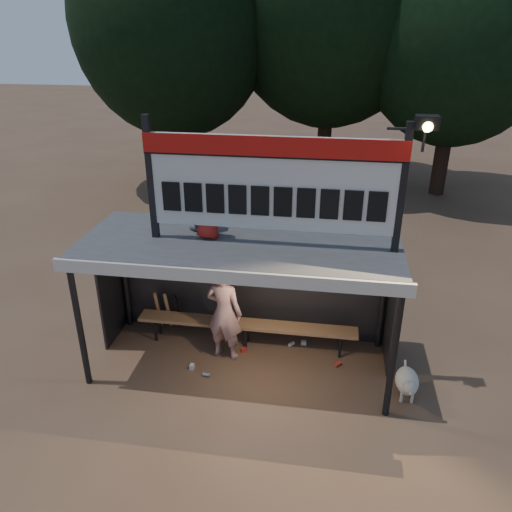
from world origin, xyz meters
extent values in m
plane|color=#503828|center=(0.00, 0.00, 0.00)|extent=(80.00, 80.00, 0.00)
imported|color=silver|center=(-0.32, 0.18, 0.89)|extent=(0.73, 0.56, 1.78)
imported|color=slate|center=(-0.75, 0.41, 2.89)|extent=(0.65, 0.55, 1.15)
imported|color=#A12018|center=(-0.51, 0.09, 2.83)|extent=(0.56, 0.42, 1.02)
cube|color=#3C3C3F|center=(0.00, 0.00, 2.26)|extent=(5.00, 2.00, 0.12)
cube|color=silver|center=(0.00, -1.02, 2.22)|extent=(5.10, 0.06, 0.20)
cylinder|color=black|center=(-2.40, -0.90, 1.10)|extent=(0.10, 0.10, 2.20)
cylinder|color=black|center=(2.40, -0.90, 1.10)|extent=(0.10, 0.10, 2.20)
cylinder|color=black|center=(-2.40, 0.90, 1.10)|extent=(0.10, 0.10, 2.20)
cylinder|color=black|center=(2.40, 0.90, 1.10)|extent=(0.10, 0.10, 2.20)
cube|color=black|center=(0.00, 1.00, 1.10)|extent=(5.00, 0.04, 2.20)
cube|color=black|center=(-2.50, 0.50, 1.10)|extent=(0.04, 1.00, 2.20)
cube|color=black|center=(2.50, 0.50, 1.10)|extent=(0.04, 1.00, 2.20)
cylinder|color=black|center=(0.00, 1.00, 2.15)|extent=(5.00, 0.06, 0.06)
cube|color=black|center=(-1.35, 0.00, 3.27)|extent=(0.10, 0.10, 1.90)
cube|color=black|center=(2.35, 0.00, 3.27)|extent=(0.10, 0.10, 1.90)
cube|color=silver|center=(0.50, 0.00, 3.27)|extent=(3.80, 0.08, 1.40)
cube|color=#B1110C|center=(0.50, -0.05, 3.83)|extent=(3.80, 0.04, 0.28)
cube|color=black|center=(0.50, -0.06, 3.68)|extent=(3.80, 0.02, 0.03)
cube|color=black|center=(-1.03, -0.05, 3.02)|extent=(0.27, 0.03, 0.45)
cube|color=black|center=(-0.69, -0.05, 3.02)|extent=(0.27, 0.03, 0.45)
cube|color=black|center=(-0.35, -0.05, 3.02)|extent=(0.27, 0.03, 0.45)
cube|color=black|center=(-0.01, -0.05, 3.02)|extent=(0.27, 0.03, 0.45)
cube|color=black|center=(0.33, -0.05, 3.02)|extent=(0.27, 0.03, 0.45)
cube|color=black|center=(0.67, -0.05, 3.02)|extent=(0.27, 0.03, 0.45)
cube|color=black|center=(1.01, -0.05, 3.02)|extent=(0.27, 0.03, 0.45)
cube|color=black|center=(1.35, -0.05, 3.02)|extent=(0.27, 0.03, 0.45)
cube|color=black|center=(1.69, -0.05, 3.02)|extent=(0.27, 0.03, 0.45)
cube|color=black|center=(2.03, -0.05, 3.02)|extent=(0.27, 0.03, 0.45)
cylinder|color=black|center=(2.30, 0.00, 4.12)|extent=(0.50, 0.04, 0.04)
cylinder|color=black|center=(2.55, 0.00, 3.97)|extent=(0.04, 0.04, 0.30)
cube|color=black|center=(2.55, -0.05, 4.22)|extent=(0.30, 0.22, 0.18)
sphere|color=#FFD88C|center=(2.55, -0.14, 4.18)|extent=(0.14, 0.14, 0.14)
cube|color=#966B46|center=(0.00, 0.55, 0.45)|extent=(4.00, 0.35, 0.06)
cylinder|color=black|center=(-1.70, 0.43, 0.23)|extent=(0.05, 0.05, 0.45)
cylinder|color=black|center=(-1.70, 0.67, 0.23)|extent=(0.05, 0.05, 0.45)
cylinder|color=black|center=(0.00, 0.43, 0.23)|extent=(0.05, 0.05, 0.45)
cylinder|color=black|center=(0.00, 0.67, 0.23)|extent=(0.05, 0.05, 0.45)
cylinder|color=black|center=(1.70, 0.43, 0.23)|extent=(0.05, 0.05, 0.45)
cylinder|color=black|center=(1.70, 0.67, 0.23)|extent=(0.05, 0.05, 0.45)
cylinder|color=black|center=(-4.00, 10.00, 1.87)|extent=(0.50, 0.50, 3.74)
ellipsoid|color=black|center=(-4.00, 10.00, 5.53)|extent=(6.46, 6.46, 7.48)
cylinder|color=black|center=(1.00, 11.50, 2.09)|extent=(0.50, 0.50, 4.18)
cylinder|color=black|center=(5.00, 10.50, 1.76)|extent=(0.50, 0.50, 3.52)
ellipsoid|color=black|center=(5.00, 10.50, 5.20)|extent=(6.08, 6.08, 7.04)
ellipsoid|color=#EFE6CF|center=(2.75, -0.40, 0.27)|extent=(0.36, 0.58, 0.36)
sphere|color=beige|center=(2.75, -0.68, 0.36)|extent=(0.22, 0.22, 0.22)
cone|color=beige|center=(2.75, -0.78, 0.34)|extent=(0.10, 0.10, 0.10)
cone|color=beige|center=(2.70, -0.70, 0.46)|extent=(0.06, 0.06, 0.07)
cone|color=beige|center=(2.80, -0.70, 0.46)|extent=(0.06, 0.06, 0.07)
cylinder|color=beige|center=(2.67, -0.58, 0.09)|extent=(0.05, 0.05, 0.18)
cylinder|color=beige|center=(2.83, -0.58, 0.09)|extent=(0.05, 0.05, 0.18)
cylinder|color=#EEE5CD|center=(2.67, -0.22, 0.09)|extent=(0.05, 0.05, 0.18)
cylinder|color=beige|center=(2.83, -0.22, 0.09)|extent=(0.05, 0.05, 0.18)
cylinder|color=beige|center=(2.75, -0.10, 0.34)|extent=(0.04, 0.16, 0.14)
cylinder|color=#906643|center=(-1.76, 0.82, 0.43)|extent=(0.07, 0.27, 0.84)
cylinder|color=olive|center=(-1.56, 0.82, 0.43)|extent=(0.08, 0.30, 0.83)
cylinder|color=black|center=(-1.36, 0.82, 0.43)|extent=(0.07, 0.32, 0.83)
cube|color=#AF261E|center=(-0.02, 0.33, 0.04)|extent=(0.12, 0.11, 0.08)
cylinder|color=#ABABB0|center=(-0.51, -0.45, 0.04)|extent=(0.13, 0.08, 0.07)
cube|color=beige|center=(1.04, 0.72, 0.04)|extent=(0.10, 0.07, 0.08)
cylinder|color=red|center=(1.67, 0.17, 0.04)|extent=(0.13, 0.13, 0.07)
cube|color=silver|center=(-0.81, -0.29, 0.04)|extent=(0.08, 0.10, 0.08)
cylinder|color=silver|center=(0.82, 0.65, 0.04)|extent=(0.13, 0.13, 0.07)
camera|label=1|loc=(1.35, -7.00, 5.41)|focal=35.00mm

